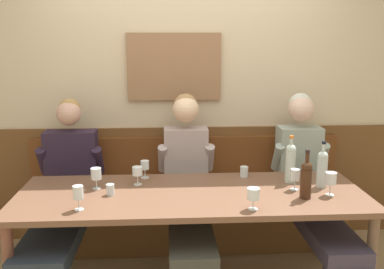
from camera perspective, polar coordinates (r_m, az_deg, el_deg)
name	(u,v)px	position (r m, az deg, el deg)	size (l,w,h in m)	color
room_wall_back	(185,84)	(3.86, -0.94, 6.64)	(6.80, 0.12, 2.80)	#CBB594
wood_wainscot_panel	(186,182)	(4.00, -0.85, -6.26)	(6.80, 0.03, 1.02)	brown
wall_bench	(187,214)	(3.88, -0.69, -10.45)	(2.73, 0.42, 0.94)	brown
dining_table	(191,202)	(3.09, -0.09, -8.85)	(2.43, 0.88, 0.74)	brown
person_center_right_seat	(63,196)	(3.49, -16.58, -7.72)	(0.53, 1.30, 1.32)	#352C31
person_left_seat	(188,186)	(3.41, -0.54, -6.83)	(0.47, 1.31, 1.35)	#312B2E
person_center_left_seat	(310,183)	(3.60, 15.21, -6.16)	(0.47, 1.31, 1.35)	#2F2A35
wine_bottle_green_tall	(290,162)	(3.32, 12.79, -3.51)	(0.07, 0.07, 0.36)	#B9CABD
wine_bottle_clear_water	(306,178)	(3.02, 14.75, -5.57)	(0.08, 0.08, 0.34)	#3C2212
wine_bottle_amber_mid	(322,168)	(3.27, 16.72, -4.17)	(0.07, 0.07, 0.34)	#B7C4C1
wine_glass_near_bucket	(137,172)	(3.22, -7.17, -4.89)	(0.08, 0.08, 0.14)	silver
wine_glass_left_end	(295,176)	(3.17, 13.35, -5.32)	(0.06, 0.06, 0.15)	silver
wine_glass_mid_right	(145,166)	(3.37, -6.21, -4.13)	(0.07, 0.07, 0.14)	silver
wine_glass_right_end	(78,194)	(2.82, -14.72, -7.52)	(0.07, 0.07, 0.16)	silver
wine_glass_center_front	(96,174)	(3.18, -12.48, -5.10)	(0.07, 0.07, 0.15)	silver
wine_glass_by_bottle	(331,179)	(3.13, 17.76, -5.63)	(0.08, 0.08, 0.16)	silver
wine_glass_mid_left	(253,194)	(2.77, 8.06, -7.77)	(0.08, 0.08, 0.14)	silver
water_tumbler_right	(244,172)	(3.42, 6.86, -4.86)	(0.06, 0.06, 0.08)	silver
water_tumbler_center	(110,190)	(3.06, -10.66, -7.12)	(0.06, 0.06, 0.08)	silver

